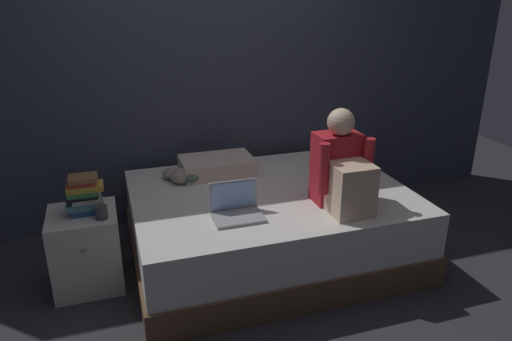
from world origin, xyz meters
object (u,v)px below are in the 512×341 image
laptop (236,208)px  mug (101,212)px  nightstand (86,249)px  person_sitting (342,171)px  pillow (217,166)px  book_stack (84,195)px  clothes_pile (184,175)px  bed (270,224)px

laptop → mug: 0.86m
nightstand → person_sitting: size_ratio=0.82×
pillow → book_stack: (-0.98, -0.42, 0.06)m
nightstand → mug: bearing=-42.7°
clothes_pile → bed: bearing=-32.7°
laptop → book_stack: book_stack is taller
nightstand → book_stack: book_stack is taller
bed → person_sitting: size_ratio=3.05×
pillow → mug: pillow is taller
bed → pillow: size_ratio=3.57×
nightstand → laptop: (0.95, -0.35, 0.32)m
person_sitting → mug: bearing=169.4°
bed → mug: 1.22m
bed → nightstand: 1.30m
mug → clothes_pile: (0.61, 0.45, 0.01)m
bed → nightstand: bearing=178.6°
mug → clothes_pile: size_ratio=0.32×
pillow → clothes_pile: (-0.28, -0.09, -0.01)m
nightstand → bed: bearing=-1.4°
laptop → mug: (-0.82, 0.23, -0.01)m
bed → person_sitting: 0.74m
bed → book_stack: 1.33m
person_sitting → pillow: size_ratio=1.17×
bed → mug: bearing=-175.7°
pillow → book_stack: size_ratio=2.20×
person_sitting → clothes_pile: 1.20m
person_sitting → mug: person_sitting is taller
bed → laptop: 0.57m
pillow → book_stack: 1.07m
person_sitting → mug: (-1.54, 0.29, -0.21)m
person_sitting → pillow: bearing=128.3°
mug → clothes_pile: clothes_pile is taller
nightstand → mug: 0.36m
book_stack → nightstand: bearing=-178.3°
laptop → clothes_pile: laptop is taller
nightstand → laptop: laptop is taller
pillow → book_stack: book_stack is taller
person_sitting → pillow: person_sitting is taller
bed → pillow: (-0.29, 0.45, 0.34)m
nightstand → mug: mug is taller
laptop → clothes_pile: bearing=107.7°
laptop → pillow: 0.77m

